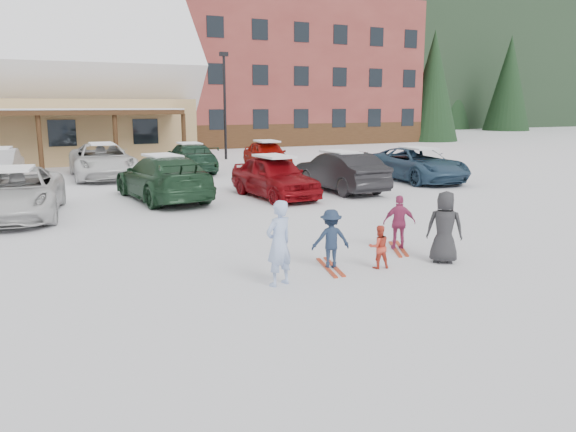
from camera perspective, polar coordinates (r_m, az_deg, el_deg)
name	(u,v)px	position (r m, az deg, el deg)	size (l,w,h in m)	color
ground	(297,277)	(10.95, 0.87, -6.20)	(160.00, 160.00, 0.00)	white
alpine_hotel	(247,42)	(51.27, -4.17, 17.20)	(31.48, 14.01, 21.48)	maroon
lamp_post	(225,100)	(34.62, -6.45, 11.66)	(0.50, 0.25, 6.35)	black
conifer_1	(434,71)	(54.05, 14.59, 14.04)	(4.84, 4.84, 11.22)	black
conifer_3	(139,84)	(54.42, -14.87, 12.80)	(3.96, 3.96, 9.18)	black
conifer_4	(381,76)	(67.60, 9.38, 13.85)	(5.06, 5.06, 11.73)	black
adult_skier	(279,243)	(10.25, -0.93, -2.78)	(0.58, 0.38, 1.59)	#A5BDF0
toddler_red	(379,247)	(11.56, 9.21, -3.10)	(0.43, 0.34, 0.89)	red
child_navy	(331,239)	(11.42, 4.37, -2.34)	(0.78, 0.45, 1.21)	#1B2A42
skis_child_navy	(330,267)	(11.57, 4.32, -5.19)	(0.20, 1.40, 0.03)	#BB391A
child_magenta	(399,223)	(13.09, 11.24, -0.66)	(0.74, 0.31, 1.26)	#A83362
skis_child_magenta	(398,249)	(13.23, 11.14, -3.27)	(0.20, 1.40, 0.03)	#BB391A
bystander_dark	(445,227)	(12.20, 15.63, -1.09)	(0.75, 0.49, 1.53)	#28282B
parked_car_2	(16,193)	(18.33, -25.91, 2.10)	(2.42, 5.26, 1.46)	silver
parked_car_3	(163,178)	(20.04, -12.57, 3.81)	(2.19, 5.39, 1.56)	#1D3D25
parked_car_4	(274,177)	(20.13, -1.39, 4.00)	(1.76, 4.38, 1.49)	maroon
parked_car_5	(340,172)	(21.73, 5.34, 4.52)	(1.60, 4.59, 1.51)	black
parked_car_6	(418,165)	(25.18, 13.02, 5.12)	(2.40, 5.21, 1.45)	navy
parked_car_10	(102,161)	(26.88, -18.34, 5.34)	(2.61, 5.65, 1.57)	silver
parked_car_11	(190,158)	(28.19, -9.94, 5.85)	(2.00, 4.93, 1.43)	#1C3D2B
parked_car_12	(267,155)	(29.31, -2.14, 6.22)	(1.71, 4.24, 1.45)	#980D06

